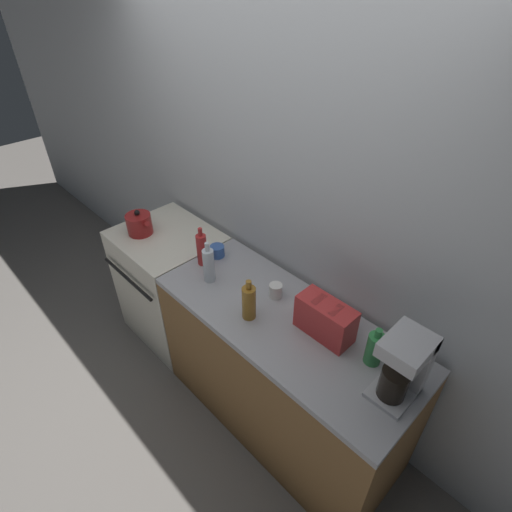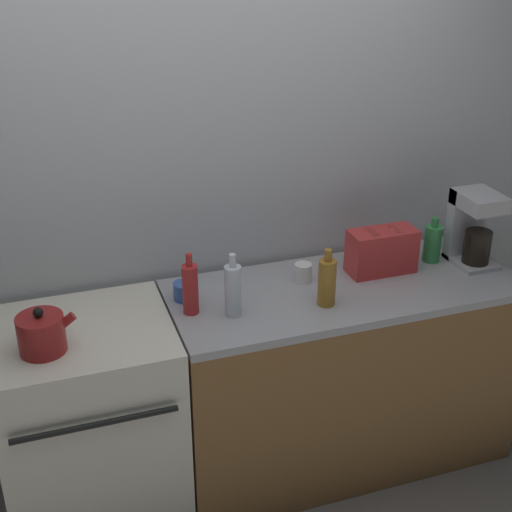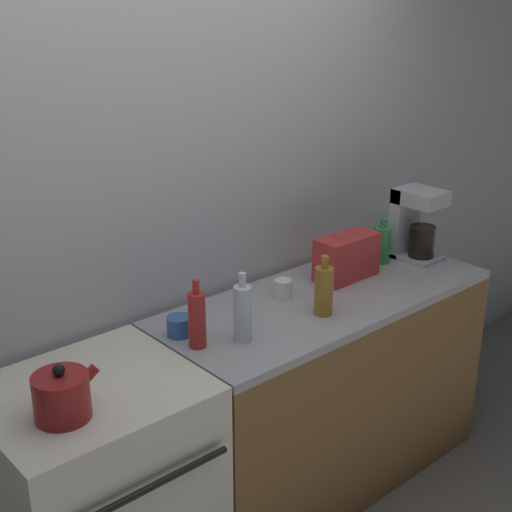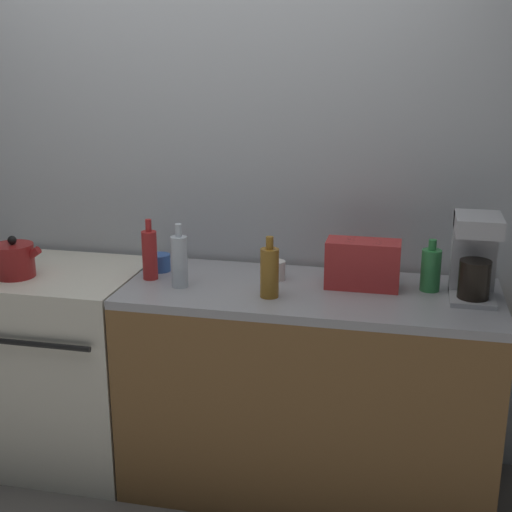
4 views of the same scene
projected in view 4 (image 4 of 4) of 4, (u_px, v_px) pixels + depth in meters
The scene contains 13 objects.
ground_plane at pixel (166, 508), 3.05m from camera, with size 12.00×12.00×0.00m, color slate.
wall_back at pixel (205, 180), 3.32m from camera, with size 8.00×0.05×2.60m.
stove at pixel (65, 363), 3.33m from camera, with size 0.72×0.67×0.93m.
counter_block at pixel (308, 390), 3.10m from camera, with size 1.56×0.63×0.93m.
kettle at pixel (15, 260), 3.11m from camera, with size 0.22×0.17×0.18m.
toaster at pixel (363, 264), 2.96m from camera, with size 0.31×0.14×0.20m.
coffee_maker at pixel (475, 255), 2.81m from camera, with size 0.18×0.22×0.35m.
bottle_amber at pixel (269, 272), 2.85m from camera, with size 0.08×0.08×0.25m.
bottle_green at pixel (431, 269), 2.93m from camera, with size 0.08×0.08×0.22m.
bottle_red at pixel (150, 254), 3.07m from camera, with size 0.06×0.06×0.27m.
bottle_clear at pixel (179, 261), 2.97m from camera, with size 0.07×0.07×0.27m.
cup_white at pixel (276, 270), 3.08m from camera, with size 0.08×0.08×0.08m.
cup_blue at pixel (160, 263), 3.20m from camera, with size 0.09×0.09×0.08m.
Camera 4 is at (0.94, -2.47, 1.91)m, focal length 50.00 mm.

